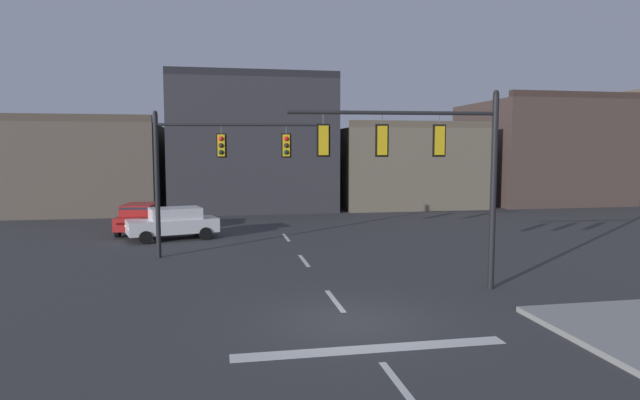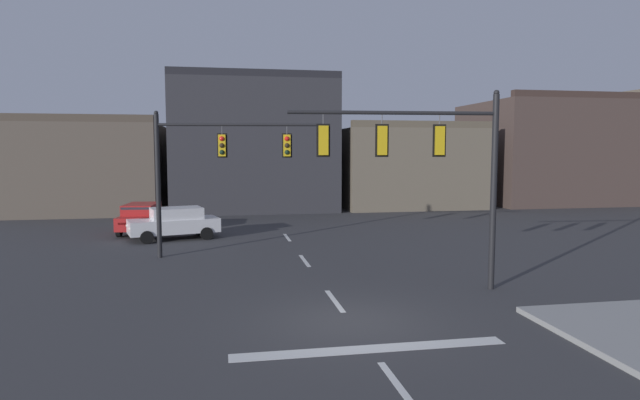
# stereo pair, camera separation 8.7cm
# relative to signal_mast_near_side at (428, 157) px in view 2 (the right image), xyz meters

# --- Properties ---
(ground_plane) EXTENTS (400.00, 400.00, 0.00)m
(ground_plane) POSITION_rel_signal_mast_near_side_xyz_m (-3.13, -2.65, -4.31)
(ground_plane) COLOR #353538
(stop_bar_paint) EXTENTS (6.40, 0.50, 0.01)m
(stop_bar_paint) POSITION_rel_signal_mast_near_side_xyz_m (-3.13, -4.65, -4.31)
(stop_bar_paint) COLOR silver
(stop_bar_paint) RESTS_ON ground
(lane_centreline) EXTENTS (0.16, 26.40, 0.01)m
(lane_centreline) POSITION_rel_signal_mast_near_side_xyz_m (-3.13, -0.65, -4.31)
(lane_centreline) COLOR silver
(lane_centreline) RESTS_ON ground
(signal_mast_near_side) EXTENTS (6.70, 0.75, 6.41)m
(signal_mast_near_side) POSITION_rel_signal_mast_near_side_xyz_m (0.00, 0.00, 0.00)
(signal_mast_near_side) COLOR black
(signal_mast_near_side) RESTS_ON ground
(signal_mast_far_side) EXTENTS (7.04, 1.18, 6.14)m
(signal_mast_far_side) POSITION_rel_signal_mast_near_side_xyz_m (-6.93, 6.81, -0.17)
(signal_mast_far_side) COLOR black
(signal_mast_far_side) RESTS_ON ground
(car_lot_nearside) EXTENTS (2.29, 4.59, 1.61)m
(car_lot_nearside) POSITION_rel_signal_mast_near_side_xyz_m (-10.76, 14.44, -3.45)
(car_lot_nearside) COLOR #A81E1E
(car_lot_nearside) RESTS_ON ground
(car_lot_middle) EXTENTS (4.72, 2.90, 1.61)m
(car_lot_middle) POSITION_rel_signal_mast_near_side_xyz_m (-8.82, 11.86, -3.45)
(car_lot_middle) COLOR silver
(car_lot_middle) RESTS_ON ground
(building_row) EXTENTS (56.68, 13.36, 10.07)m
(building_row) POSITION_rel_signal_mast_near_side_xyz_m (8.45, 27.64, -0.13)
(building_row) COLOR brown
(building_row) RESTS_ON ground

